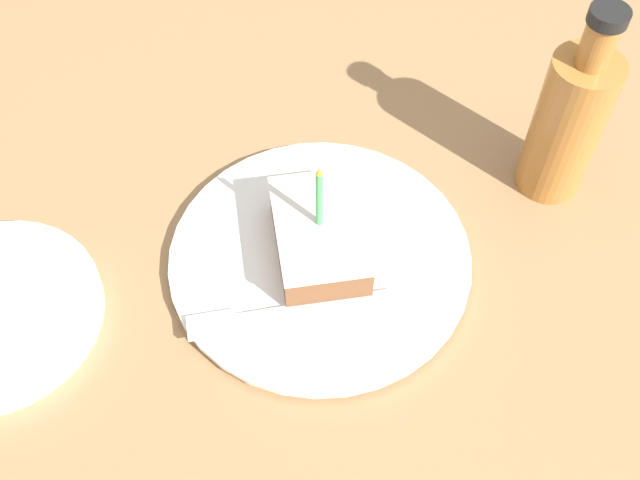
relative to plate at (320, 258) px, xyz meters
The scene contains 5 objects.
ground_plane 0.04m from the plate, 40.39° to the left, with size 2.40×2.40×0.04m.
plate is the anchor object (origin of this frame).
cake_slice 0.03m from the plate, 90.46° to the left, with size 0.08×0.12×0.12m.
fork 0.08m from the plate, 129.11° to the right, with size 0.19×0.03×0.00m.
bottle 0.27m from the plate, 14.66° to the left, with size 0.07×0.07×0.22m.
Camera 1 is at (-0.09, -0.42, 0.61)m, focal length 42.00 mm.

